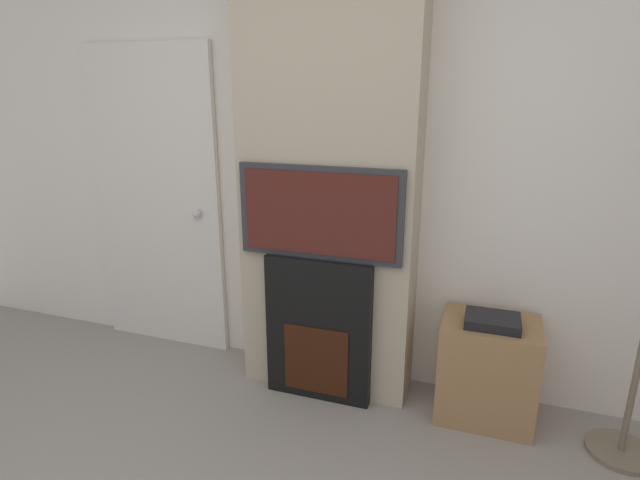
% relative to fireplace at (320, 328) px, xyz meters
% --- Properties ---
extents(wall_back, '(6.00, 0.06, 2.70)m').
position_rel_fireplace_xyz_m(wall_back, '(0.00, 0.34, 0.93)').
color(wall_back, silver).
rests_on(wall_back, ground_plane).
extents(chimney_breast, '(0.97, 0.31, 2.70)m').
position_rel_fireplace_xyz_m(chimney_breast, '(0.00, 0.15, 0.93)').
color(chimney_breast, tan).
rests_on(chimney_breast, ground_plane).
extents(fireplace, '(0.60, 0.15, 0.84)m').
position_rel_fireplace_xyz_m(fireplace, '(0.00, 0.00, 0.00)').
color(fireplace, black).
rests_on(fireplace, ground_plane).
extents(television, '(0.89, 0.07, 0.50)m').
position_rel_fireplace_xyz_m(television, '(0.00, -0.00, 0.67)').
color(television, '#2D2D33').
rests_on(television, fireplace).
extents(media_stand, '(0.49, 0.38, 0.60)m').
position_rel_fireplace_xyz_m(media_stand, '(0.91, 0.10, -0.13)').
color(media_stand, '#997047').
rests_on(media_stand, ground_plane).
extents(entry_door, '(0.94, 0.09, 1.98)m').
position_rel_fireplace_xyz_m(entry_door, '(-1.24, 0.28, 0.57)').
color(entry_door, silver).
rests_on(entry_door, ground_plane).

